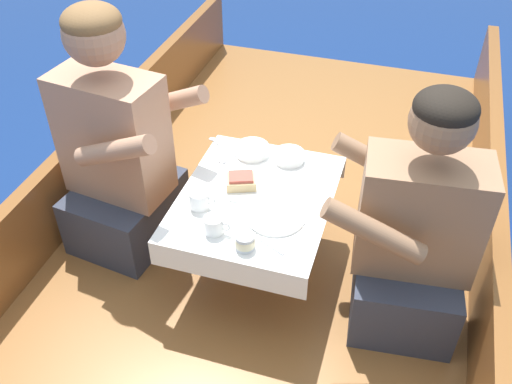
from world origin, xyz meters
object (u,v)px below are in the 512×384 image
(person_port, at_px, (118,155))
(tin_can, at_px, (245,242))
(coffee_cup_port, at_px, (214,225))
(coffee_cup_starboard, at_px, (200,199))
(sandwich, at_px, (241,181))
(person_starboard, at_px, (413,236))

(person_port, bearing_deg, tin_can, -17.71)
(coffee_cup_port, bearing_deg, coffee_cup_starboard, 131.43)
(sandwich, distance_m, tin_can, 0.32)
(coffee_cup_port, bearing_deg, sandwich, 87.35)
(person_port, height_order, coffee_cup_port, person_port)
(person_port, distance_m, coffee_cup_port, 0.56)
(person_starboard, bearing_deg, coffee_cup_starboard, -0.28)
(person_port, xyz_separation_m, coffee_cup_port, (0.50, -0.25, -0.01))
(sandwich, height_order, coffee_cup_starboard, coffee_cup_starboard)
(sandwich, xyz_separation_m, tin_can, (0.11, -0.30, -0.00))
(sandwich, height_order, tin_can, sandwich)
(sandwich, distance_m, coffee_cup_port, 0.26)
(sandwich, relative_size, coffee_cup_port, 1.39)
(person_port, distance_m, tin_can, 0.69)
(person_port, distance_m, sandwich, 0.51)
(sandwich, bearing_deg, tin_can, -69.34)
(person_starboard, distance_m, coffee_cup_port, 0.68)
(person_starboard, distance_m, coffee_cup_starboard, 0.76)
(coffee_cup_starboard, bearing_deg, coffee_cup_port, -48.57)
(tin_can, bearing_deg, person_port, 154.55)
(coffee_cup_starboard, bearing_deg, person_port, 160.12)
(coffee_cup_starboard, bearing_deg, person_starboard, 5.60)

